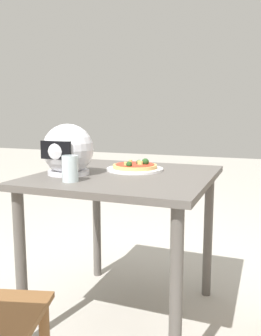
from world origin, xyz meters
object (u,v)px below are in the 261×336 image
dining_table (126,196)px  motorcycle_helmet (68,150)px  pizza (136,166)px  drinking_glass (70,169)px

dining_table → motorcycle_helmet: (0.25, 0.12, 0.22)m
dining_table → pizza: bearing=-94.9°
dining_table → pizza: 0.17m
dining_table → drinking_glass: size_ratio=7.65×
motorcycle_helmet → drinking_glass: bearing=123.3°
pizza → drinking_glass: (0.16, 0.39, 0.03)m
pizza → drinking_glass: size_ratio=2.01×
pizza → dining_table: bearing=85.1°
dining_table → pizza: pizza is taller
drinking_glass → dining_table: bearing=-118.0°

